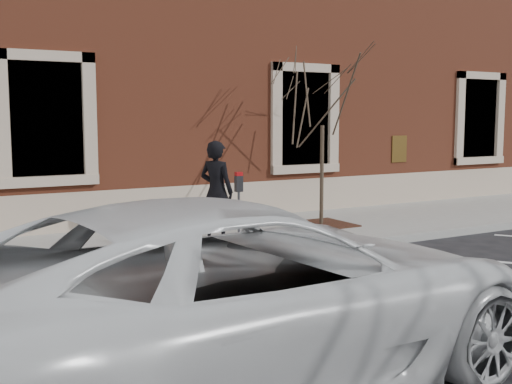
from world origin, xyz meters
TOP-DOWN VIEW (x-y plane):
  - ground at (0.00, 0.00)m, footprint 120.00×120.00m
  - sidewalk_near at (0.00, 1.75)m, footprint 40.00×3.50m
  - curb_near at (0.00, -0.05)m, footprint 40.00×0.12m
  - parking_stripes at (0.00, -2.20)m, footprint 28.00×4.40m
  - building_civic at (0.00, 7.74)m, footprint 40.00×8.62m
  - man at (-0.50, 1.18)m, footprint 0.73×0.81m
  - parking_meter at (-0.61, 0.12)m, footprint 0.12×0.10m
  - tree_grate at (2.23, 1.70)m, footprint 1.22×1.22m
  - sapling at (2.23, 1.70)m, footprint 2.31×2.31m
  - white_truck at (-3.05, -4.39)m, footprint 6.45×3.42m

SIDE VIEW (x-z plane):
  - ground at x=0.00m, z-range 0.00..0.00m
  - parking_stripes at x=0.00m, z-range 0.00..0.01m
  - sidewalk_near at x=0.00m, z-range 0.00..0.15m
  - curb_near at x=0.00m, z-range 0.00..0.15m
  - tree_grate at x=2.23m, z-range 0.15..0.18m
  - white_truck at x=-3.05m, z-range 0.00..1.73m
  - man at x=-0.50m, z-range 0.15..2.01m
  - parking_meter at x=-0.61m, z-range 0.42..1.79m
  - sapling at x=2.23m, z-range 0.92..4.76m
  - building_civic at x=0.00m, z-range 0.00..8.00m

